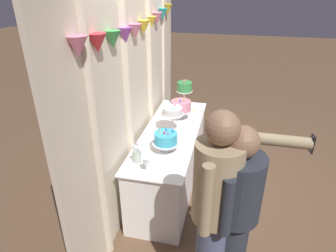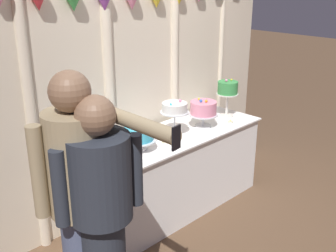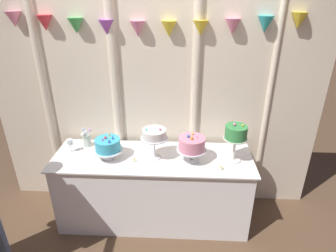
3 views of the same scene
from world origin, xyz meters
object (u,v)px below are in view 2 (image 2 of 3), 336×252
Objects in this scene: cake_display_midleft at (175,109)px; guest_man_pink_jacket at (102,218)px; cake_table at (172,173)px; cake_display_rightmost at (228,90)px; cake_display_leftmost at (139,134)px; tealight_near_left at (230,122)px; flower_vase at (96,142)px; guest_man_dark_suit at (80,200)px; tealight_far_left at (165,142)px; cake_display_midright at (203,109)px; wine_glass at (92,149)px.

cake_display_midleft is 1.60m from guest_man_pink_jacket.
cake_display_midleft reaches higher than cake_table.
cake_display_rightmost is 0.25× the size of guest_man_pink_jacket.
cake_table is at bearing 5.23° from cake_display_leftmost.
guest_man_pink_jacket reaches higher than tealight_near_left.
guest_man_dark_suit is at bearing -130.29° from flower_vase.
cake_display_midleft is 6.63× the size of tealight_far_left.
guest_man_dark_suit is (-1.00, -0.61, 0.03)m from cake_display_leftmost.
cake_display_leftmost is at bearing -179.19° from cake_display_rightmost.
tealight_near_left is at bearing -15.31° from cake_table.
cake_display_leftmost is (-0.43, -0.04, 0.54)m from cake_table.
tealight_near_left is 0.03× the size of guest_man_pink_jacket.
cake_display_leftmost is 0.17× the size of guest_man_dark_suit.
guest_man_dark_suit is at bearing -155.61° from cake_table.
cake_display_midleft is 0.20× the size of guest_man_dark_suit.
cake_display_midright is (0.36, -0.04, -0.07)m from cake_display_midleft.
guest_man_dark_suit is at bearing -129.29° from wine_glass.
tealight_near_left is at bearing -8.95° from wine_glass.
cake_table is 0.80m from tealight_near_left.
wine_glass is at bearing 171.05° from tealight_near_left.
guest_man_pink_jacket is at bearing -163.60° from tealight_near_left.
wine_glass is 3.00× the size of tealight_near_left.
tealight_far_left reaches higher than cake_table.
cake_display_midleft is (0.02, -0.01, 0.65)m from cake_table.
cake_display_midright is 1.25m from wine_glass.
tealight_near_left is at bearing -6.65° from tealight_far_left.
tealight_near_left is 2.12m from guest_man_pink_jacket.
cake_display_midright is 0.43m from cake_display_rightmost.
cake_display_rightmost is 1.66m from wine_glass.
cake_display_rightmost reaches higher than cake_table.
cake_display_leftmost is at bearing -38.22° from flower_vase.
guest_man_pink_jacket is at bearing -121.80° from wine_glass.
guest_man_dark_suit is (-1.43, -0.65, 0.57)m from cake_table.
tealight_far_left is 0.03× the size of guest_man_pink_jacket.
cake_display_leftmost is 0.47m from cake_display_midleft.
cake_display_leftmost is 2.05× the size of wine_glass.
cake_display_midright reaches higher than wine_glass.
cake_display_midleft is at bearing -30.40° from cake_table.
cake_table is 9.52× the size of flower_vase.
guest_man_dark_suit reaches higher than cake_table.
guest_man_dark_suit reaches higher than cake_display_midleft.
cake_table is at bearing 25.51° from tealight_far_left.
guest_man_dark_suit reaches higher than cake_display_leftmost.
flower_vase is at bearing 56.09° from guest_man_pink_jacket.
cake_display_leftmost is 1.19m from guest_man_pink_jacket.
flower_vase is at bearing 141.78° from cake_display_leftmost.
wine_glass is 0.70m from tealight_far_left.
guest_man_dark_suit reaches higher than cake_display_rightmost.
cake_display_midleft is at bearing 19.38° from tealight_far_left.
cake_display_rightmost reaches higher than cake_display_leftmost.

